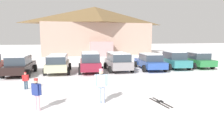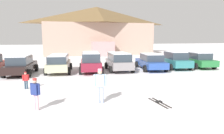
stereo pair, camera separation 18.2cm
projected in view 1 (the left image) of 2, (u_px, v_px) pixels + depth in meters
The scene contains 13 objects.
ground at pixel (124, 121), 7.48m from camera, with size 160.00×160.00×0.00m, color white.
ski_lodge at pixel (95, 30), 37.23m from camera, with size 19.58×11.87×8.63m.
parked_black_sedan at pixel (20, 65), 16.58m from camera, with size 2.30×4.66×1.62m.
parked_beige_suv at pixel (58, 63), 17.70m from camera, with size 2.35×4.60×1.59m.
parked_maroon_van at pixel (90, 61), 17.98m from camera, with size 2.32×4.44×1.78m.
parked_grey_wagon at pixel (118, 61), 18.59m from camera, with size 2.31×4.19×1.70m.
parked_blue_hatchback at pixel (150, 61), 19.31m from camera, with size 2.50×4.85×1.56m.
parked_teal_hatchback at pixel (174, 60), 20.18m from camera, with size 2.47×4.69×1.71m.
parked_green_coupe at pixel (196, 59), 20.90m from camera, with size 2.50×4.92×1.60m.
skier_child_in_red_jacket at pixel (26, 80), 11.98m from camera, with size 0.38×0.20×1.05m.
skier_adult_in_blue_parka at pixel (101, 84), 9.36m from camera, with size 0.62×0.29×1.67m.
skier_teen_in_navy_coat at pixel (37, 93), 8.45m from camera, with size 0.44×0.36×1.41m.
pair_of_skis at pixel (160, 102), 9.58m from camera, with size 0.52×1.63×0.08m.
Camera 1 is at (-2.08, -6.79, 3.13)m, focal length 32.00 mm.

